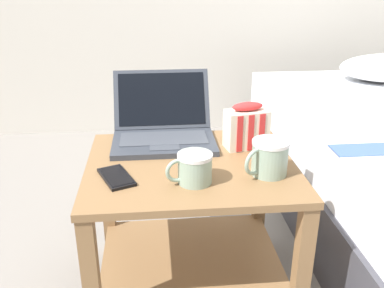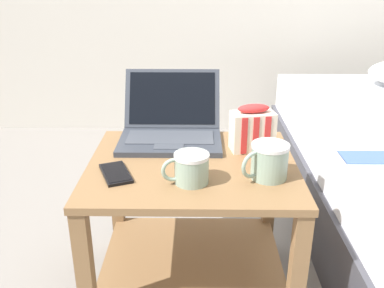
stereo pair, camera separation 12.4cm
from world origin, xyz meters
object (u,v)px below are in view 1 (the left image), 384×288
Objects in this scene: laptop at (163,128)px; cell_phone at (116,177)px; mug_front_left at (194,167)px; mug_front_right at (269,156)px; snack_bag at (246,127)px.

cell_phone is at bearing -116.81° from laptop.
mug_front_left is at bearing -11.19° from cell_phone.
laptop is 2.48× the size of mug_front_right.
laptop is at bearing 134.72° from mug_front_right.
snack_bag is at bearing -18.79° from laptop.
mug_front_right is at bearing 8.21° from mug_front_left.
mug_front_right is at bearing -83.68° from snack_bag.
mug_front_right is (0.29, -0.30, 0.01)m from laptop.
snack_bag is at bearing 24.90° from cell_phone.
snack_bag is 0.98× the size of cell_phone.
snack_bag reaches higher than cell_phone.
mug_front_right is 0.44m from cell_phone.
mug_front_right is (0.22, 0.03, 0.01)m from mug_front_left.
mug_front_left is at bearing -129.76° from snack_bag.
snack_bag reaches higher than mug_front_right.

